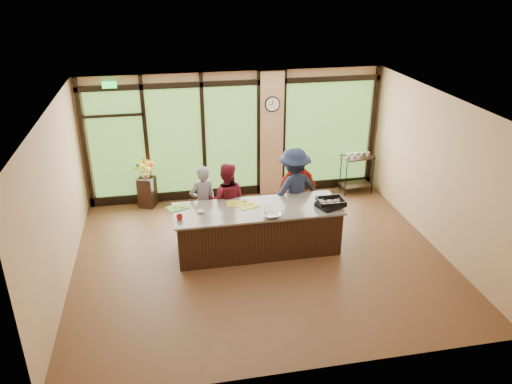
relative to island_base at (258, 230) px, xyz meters
name	(u,v)px	position (x,y,z in m)	size (l,w,h in m)	color
floor	(261,258)	(0.00, -0.30, -0.44)	(7.00, 7.00, 0.00)	#55361E
ceiling	(261,105)	(0.00, -0.30, 2.56)	(7.00, 7.00, 0.00)	silver
back_wall	(235,136)	(0.00, 2.70, 1.06)	(7.00, 7.00, 0.00)	tan
left_wall	(57,202)	(-3.50, -0.30, 1.06)	(6.00, 6.00, 0.00)	tan
right_wall	(439,173)	(3.50, -0.30, 1.06)	(6.00, 6.00, 0.00)	tan
window_wall	(243,140)	(0.16, 2.65, 0.95)	(6.90, 0.12, 3.00)	tan
island_base	(258,230)	(0.00, 0.00, 0.00)	(3.10, 1.00, 0.88)	black
countertop	(258,209)	(0.00, 0.00, 0.46)	(3.20, 1.10, 0.04)	gray
wall_clock	(272,104)	(0.85, 2.57, 1.81)	(0.36, 0.04, 0.36)	black
cook_left	(203,202)	(-0.98, 0.75, 0.34)	(0.57, 0.37, 1.56)	gray
cook_midleft	(227,200)	(-0.50, 0.73, 0.35)	(0.77, 0.60, 1.59)	maroon
cook_midright	(296,190)	(0.98, 0.81, 0.41)	(1.00, 0.41, 1.70)	#AB231A
cook_right	(294,190)	(0.90, 0.70, 0.47)	(1.17, 0.67, 1.81)	#1A2139
roasting_pan	(331,204)	(1.38, -0.20, 0.52)	(0.50, 0.39, 0.09)	black
mixing_bowl	(272,215)	(0.19, -0.41, 0.52)	(0.33, 0.33, 0.08)	silver
cutting_board_left	(178,208)	(-1.50, 0.30, 0.49)	(0.39, 0.29, 0.01)	#549536
cutting_board_center	(236,203)	(-0.37, 0.27, 0.49)	(0.36, 0.27, 0.01)	gold
cutting_board_right	(248,206)	(-0.16, 0.13, 0.49)	(0.38, 0.29, 0.01)	gold
prep_bowl_near	(200,212)	(-1.09, 0.01, 0.50)	(0.14, 0.14, 0.04)	white
prep_bowl_mid	(268,208)	(0.18, -0.10, 0.50)	(0.15, 0.15, 0.05)	white
prep_bowl_far	(244,200)	(-0.21, 0.37, 0.50)	(0.13, 0.13, 0.03)	white
red_ramekin	(180,217)	(-1.49, -0.19, 0.53)	(0.12, 0.12, 0.09)	#A41210
flower_stand	(147,192)	(-2.13, 2.45, -0.09)	(0.35, 0.35, 0.71)	black
flower_vase	(145,173)	(-2.13, 2.45, 0.39)	(0.23, 0.23, 0.24)	olive
bar_cart	(357,169)	(2.93, 2.29, 0.18)	(0.80, 0.51, 1.03)	black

